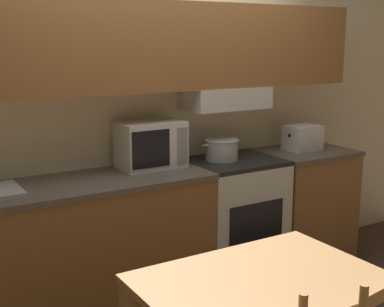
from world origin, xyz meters
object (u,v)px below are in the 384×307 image
at_px(toaster, 302,137).
at_px(dining_table, 262,300).
at_px(stove_range, 233,220).
at_px(microwave, 151,145).
at_px(cooking_pot, 222,149).

height_order(toaster, dining_table, toaster).
xyz_separation_m(stove_range, microwave, (-0.63, 0.11, 0.63)).
bearing_deg(dining_table, toaster, 42.70).
distance_m(cooking_pot, dining_table, 1.65).
bearing_deg(microwave, cooking_pot, -6.83).
distance_m(stove_range, cooking_pot, 0.56).
xyz_separation_m(toaster, dining_table, (-1.51, -1.39, -0.39)).
height_order(microwave, dining_table, microwave).
bearing_deg(stove_range, cooking_pot, 152.69).
bearing_deg(toaster, microwave, 175.69).
bearing_deg(stove_range, toaster, 0.78).
height_order(stove_range, dining_table, stove_range).
relative_size(stove_range, dining_table, 0.86).
relative_size(microwave, toaster, 1.62).
bearing_deg(dining_table, microwave, 82.15).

